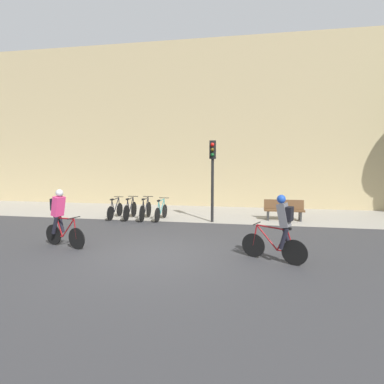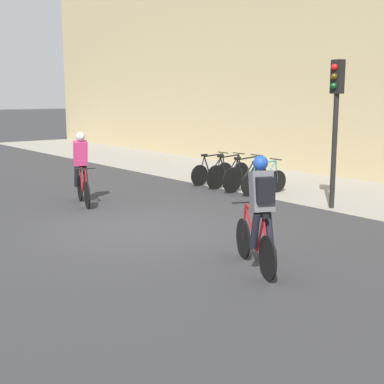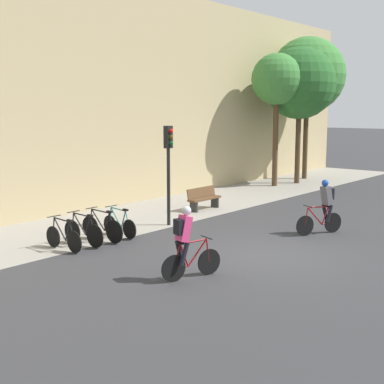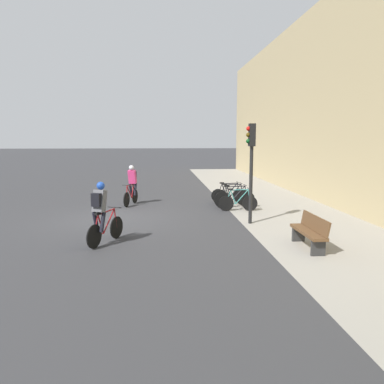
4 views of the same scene
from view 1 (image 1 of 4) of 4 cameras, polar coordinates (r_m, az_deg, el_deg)
ground at (r=8.54m, az=-7.57°, el=-11.96°), size 200.00×200.00×0.00m
kerb_strip at (r=14.93m, az=0.16°, el=-4.00°), size 44.00×4.50×0.01m
building_facade at (r=17.32m, az=1.60°, el=12.61°), size 44.00×0.60×9.16m
cyclist_pink at (r=9.98m, az=-23.85°, el=-4.18°), size 1.59×0.62×1.76m
cyclist_grey at (r=8.04m, az=16.56°, el=-6.33°), size 1.61×0.81×1.77m
parked_bike_0 at (r=13.98m, az=-14.43°, el=-3.32°), size 0.46×1.61×0.95m
parked_bike_1 at (r=13.70m, az=-11.69°, el=-3.34°), size 0.46×1.70×0.98m
parked_bike_2 at (r=13.46m, az=-8.84°, el=-3.44°), size 0.46×1.77×0.99m
parked_bike_3 at (r=13.25m, az=-5.90°, el=-3.68°), size 0.46×1.59×0.94m
traffic_light_pole at (r=12.58m, az=3.94°, el=4.99°), size 0.26×0.30×3.44m
bench at (r=13.71m, az=17.10°, el=-3.22°), size 1.70×0.44×0.89m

